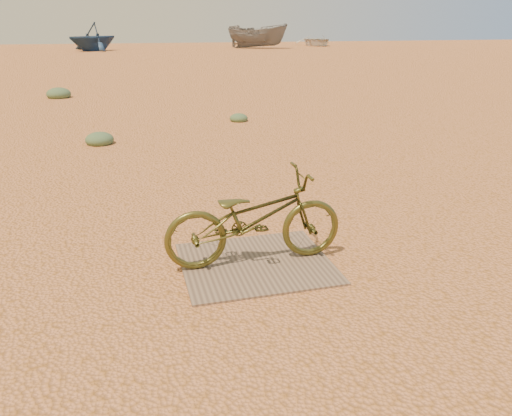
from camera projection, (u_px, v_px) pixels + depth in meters
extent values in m
plane|color=#DA8658|center=(267.00, 275.00, 4.86)|extent=(120.00, 120.00, 0.00)
cube|color=#7D6650|center=(256.00, 263.00, 5.09)|extent=(1.50, 1.31, 0.02)
imported|color=#4A491C|center=(254.00, 218.00, 4.94)|extent=(1.80, 0.63, 0.95)
imported|color=navy|center=(92.00, 37.00, 42.74)|extent=(5.95, 5.83, 2.37)
imported|color=slate|center=(257.00, 36.00, 47.22)|extent=(6.09, 4.68, 2.23)
imported|color=beige|center=(316.00, 40.00, 52.73)|extent=(4.29, 5.62, 1.09)
ellipsoid|color=#5A7651|center=(100.00, 144.00, 10.14)|extent=(0.57, 0.57, 0.31)
ellipsoid|color=#5A7651|center=(239.00, 121.00, 12.48)|extent=(0.45, 0.45, 0.25)
ellipsoid|color=#5A7651|center=(59.00, 98.00, 16.36)|extent=(0.77, 0.77, 0.43)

